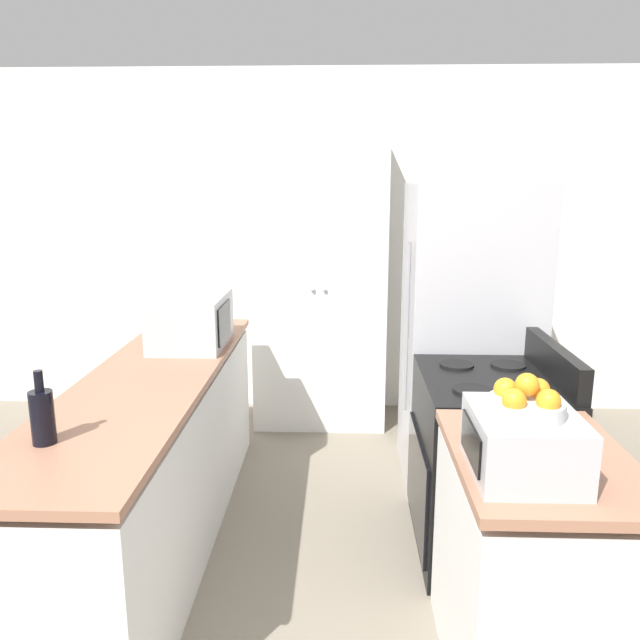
% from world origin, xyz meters
% --- Properties ---
extents(wall_back, '(7.00, 0.06, 2.60)m').
position_xyz_m(wall_back, '(0.00, 3.36, 1.30)').
color(wall_back, white).
rests_on(wall_back, ground_plane).
extents(counter_left, '(0.60, 2.48, 0.88)m').
position_xyz_m(counter_left, '(-0.80, 1.34, 0.43)').
color(counter_left, silver).
rests_on(counter_left, ground_plane).
extents(counter_right, '(0.60, 0.84, 0.88)m').
position_xyz_m(counter_right, '(0.80, 0.52, 0.43)').
color(counter_right, silver).
rests_on(counter_right, ground_plane).
extents(pantry_cabinet, '(0.95, 0.58, 2.11)m').
position_xyz_m(pantry_cabinet, '(-0.04, 3.03, 1.05)').
color(pantry_cabinet, silver).
rests_on(pantry_cabinet, ground_plane).
extents(stove, '(0.66, 0.80, 1.04)m').
position_xyz_m(stove, '(0.83, 1.36, 0.45)').
color(stove, black).
rests_on(stove, ground_plane).
extents(refrigerator, '(0.76, 0.72, 1.77)m').
position_xyz_m(refrigerator, '(0.87, 2.16, 0.89)').
color(refrigerator, '#B7B7BC').
rests_on(refrigerator, ground_plane).
extents(microwave, '(0.39, 0.54, 0.28)m').
position_xyz_m(microwave, '(-0.73, 1.90, 1.02)').
color(microwave, '#B2B2B7').
rests_on(microwave, counter_left).
extents(wine_bottle, '(0.08, 0.08, 0.27)m').
position_xyz_m(wine_bottle, '(-0.93, 0.56, 0.99)').
color(wine_bottle, black).
rests_on(wine_bottle, counter_left).
extents(toaster_oven, '(0.33, 0.38, 0.20)m').
position_xyz_m(toaster_oven, '(0.69, 0.38, 0.98)').
color(toaster_oven, '#B2B2B7').
rests_on(toaster_oven, counter_right).
extents(fruit_bowl, '(0.24, 0.24, 0.14)m').
position_xyz_m(fruit_bowl, '(0.69, 0.36, 1.13)').
color(fruit_bowl, silver).
rests_on(fruit_bowl, toaster_oven).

